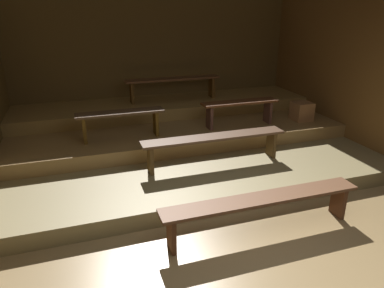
# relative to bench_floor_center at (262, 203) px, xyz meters

# --- Properties ---
(ground) EXTENTS (6.45, 5.84, 0.08)m
(ground) POSITION_rel_bench_floor_center_xyz_m (-0.18, 1.70, -0.40)
(ground) COLOR olive
(wall_back) EXTENTS (6.45, 0.06, 2.80)m
(wall_back) POSITION_rel_bench_floor_center_xyz_m (-0.18, 4.25, 1.04)
(wall_back) COLOR brown
(wall_back) RESTS_ON ground
(wall_right) EXTENTS (0.06, 5.84, 2.80)m
(wall_right) POSITION_rel_bench_floor_center_xyz_m (2.68, 1.70, 1.04)
(wall_right) COLOR brown
(wall_right) RESTS_ON ground
(platform_lower) EXTENTS (5.65, 3.79, 0.22)m
(platform_lower) POSITION_rel_bench_floor_center_xyz_m (-0.18, 2.32, -0.25)
(platform_lower) COLOR olive
(platform_lower) RESTS_ON ground
(platform_middle) EXTENTS (5.65, 2.41, 0.22)m
(platform_middle) POSITION_rel_bench_floor_center_xyz_m (-0.18, 3.01, -0.03)
(platform_middle) COLOR olive
(platform_middle) RESTS_ON platform_lower
(platform_upper) EXTENTS (5.65, 1.21, 0.22)m
(platform_upper) POSITION_rel_bench_floor_center_xyz_m (-0.18, 3.61, 0.19)
(platform_upper) COLOR olive
(platform_upper) RESTS_ON platform_middle
(bench_floor_center) EXTENTS (2.34, 0.28, 0.44)m
(bench_floor_center) POSITION_rel_bench_floor_center_xyz_m (0.00, 0.00, 0.00)
(bench_floor_center) COLOR brown
(bench_floor_center) RESTS_ON ground
(bench_lower_center) EXTENTS (2.14, 0.28, 0.44)m
(bench_lower_center) POSITION_rel_bench_floor_center_xyz_m (0.01, 1.46, 0.22)
(bench_lower_center) COLOR brown
(bench_lower_center) RESTS_ON platform_lower
(bench_middle_left) EXTENTS (1.36, 0.28, 0.44)m
(bench_middle_left) POSITION_rel_bench_floor_center_xyz_m (-1.20, 2.38, 0.42)
(bench_middle_left) COLOR brown
(bench_middle_left) RESTS_ON platform_middle
(bench_middle_right) EXTENTS (1.36, 0.28, 0.44)m
(bench_middle_right) POSITION_rel_bench_floor_center_xyz_m (0.85, 2.38, 0.42)
(bench_middle_right) COLOR brown
(bench_middle_right) RESTS_ON platform_middle
(bench_upper_center) EXTENTS (1.87, 0.28, 0.44)m
(bench_upper_center) POSITION_rel_bench_floor_center_xyz_m (0.01, 3.67, 0.65)
(bench_upper_center) COLOR brown
(bench_upper_center) RESTS_ON platform_upper
(wooden_crate_middle) EXTENTS (0.33, 0.33, 0.33)m
(wooden_crate_middle) POSITION_rel_bench_floor_center_xyz_m (2.08, 2.34, 0.25)
(wooden_crate_middle) COLOR #956339
(wooden_crate_middle) RESTS_ON platform_middle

